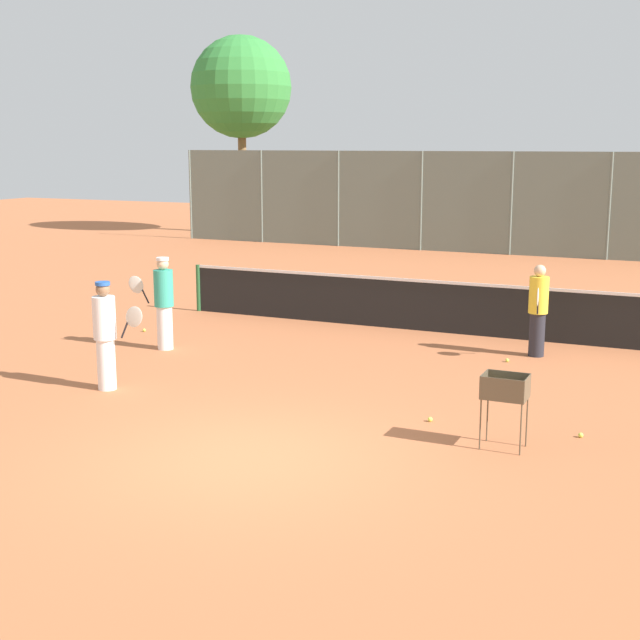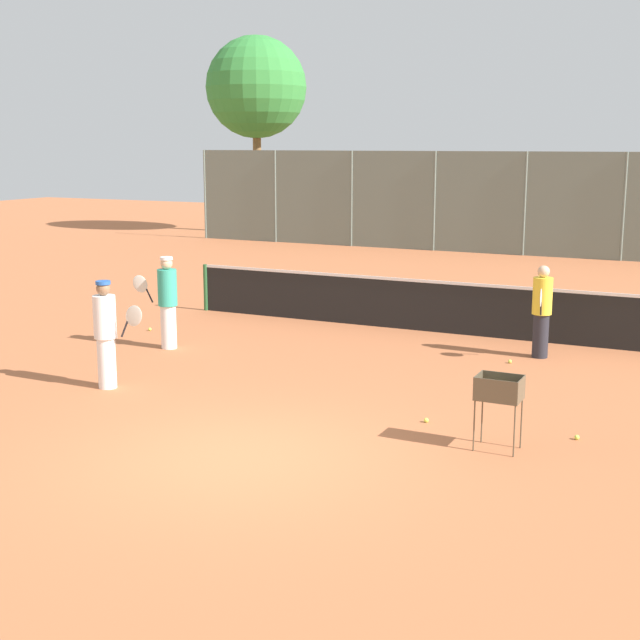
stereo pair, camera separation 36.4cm
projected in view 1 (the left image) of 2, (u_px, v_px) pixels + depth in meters
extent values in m
plane|color=#B7663D|center=(247.00, 458.00, 10.96)|extent=(80.00, 80.00, 0.00)
cylinder|color=#26592D|center=(198.00, 288.00, 20.48)|extent=(0.10, 0.10, 1.07)
cube|color=black|center=(442.00, 308.00, 18.13)|extent=(11.61, 0.01, 1.01)
cube|color=white|center=(442.00, 282.00, 18.03)|extent=(11.61, 0.02, 0.06)
cylinder|color=slate|center=(191.00, 195.00, 35.77)|extent=(0.08, 0.08, 3.53)
cylinder|color=slate|center=(262.00, 197.00, 34.46)|extent=(0.08, 0.08, 3.53)
cylinder|color=slate|center=(338.00, 199.00, 33.15)|extent=(0.08, 0.08, 3.53)
cylinder|color=slate|center=(421.00, 201.00, 31.83)|extent=(0.08, 0.08, 3.53)
cylinder|color=slate|center=(511.00, 204.00, 30.52)|extent=(0.08, 0.08, 3.53)
cylinder|color=slate|center=(609.00, 206.00, 29.20)|extent=(0.08, 0.08, 3.53)
cube|color=slate|center=(559.00, 205.00, 29.86)|extent=(29.11, 0.01, 3.53)
cylinder|color=brown|center=(243.00, 176.00, 37.86)|extent=(0.35, 0.35, 4.83)
sphere|color=#338438|center=(241.00, 87.00, 37.14)|extent=(4.22, 4.22, 4.22)
cylinder|color=#26262D|center=(537.00, 335.00, 16.15)|extent=(0.28, 0.28, 0.80)
cylinder|color=yellow|center=(539.00, 295.00, 16.01)|extent=(0.35, 0.35, 0.66)
sphere|color=#DBB28C|center=(540.00, 271.00, 15.92)|extent=(0.22, 0.22, 0.22)
cylinder|color=black|center=(538.00, 307.00, 15.70)|extent=(0.05, 0.15, 0.27)
ellipsoid|color=silver|center=(538.00, 297.00, 15.49)|extent=(0.09, 0.40, 0.43)
cylinder|color=white|center=(165.00, 328.00, 16.69)|extent=(0.29, 0.29, 0.82)
cylinder|color=teal|center=(164.00, 288.00, 16.55)|extent=(0.36, 0.36, 0.68)
sphere|color=#DBB28C|center=(163.00, 264.00, 16.46)|extent=(0.22, 0.22, 0.22)
cylinder|color=white|center=(162.00, 259.00, 16.44)|extent=(0.23, 0.23, 0.06)
cylinder|color=black|center=(146.00, 297.00, 16.64)|extent=(0.15, 0.06, 0.27)
ellipsoid|color=silver|center=(136.00, 285.00, 16.63)|extent=(0.39, 0.12, 0.43)
cylinder|color=white|center=(106.00, 364.00, 13.96)|extent=(0.29, 0.29, 0.81)
cylinder|color=white|center=(104.00, 318.00, 13.82)|extent=(0.35, 0.35, 0.67)
sphere|color=#8C6647|center=(103.00, 289.00, 13.73)|extent=(0.22, 0.22, 0.22)
cylinder|color=#2659B2|center=(102.00, 283.00, 13.71)|extent=(0.23, 0.23, 0.05)
cylinder|color=black|center=(125.00, 330.00, 13.73)|extent=(0.15, 0.04, 0.27)
ellipsoid|color=silver|center=(134.00, 317.00, 13.63)|extent=(0.40, 0.06, 0.43)
cylinder|color=brown|center=(480.00, 424.00, 11.22)|extent=(0.02, 0.02, 0.66)
cylinder|color=brown|center=(521.00, 430.00, 11.01)|extent=(0.02, 0.02, 0.66)
cylinder|color=brown|center=(487.00, 417.00, 11.54)|extent=(0.02, 0.02, 0.66)
cylinder|color=brown|center=(527.00, 422.00, 11.33)|extent=(0.02, 0.02, 0.66)
cube|color=brown|center=(505.00, 397.00, 11.21)|extent=(0.55, 0.40, 0.01)
cube|color=brown|center=(502.00, 390.00, 11.00)|extent=(0.55, 0.01, 0.30)
cube|color=brown|center=(509.00, 383.00, 11.36)|extent=(0.55, 0.01, 0.30)
cube|color=brown|center=(484.00, 384.00, 11.29)|extent=(0.01, 0.40, 0.30)
cube|color=brown|center=(527.00, 389.00, 11.07)|extent=(0.01, 0.40, 0.30)
sphere|color=#D1E54C|center=(506.00, 393.00, 11.08)|extent=(0.07, 0.07, 0.07)
sphere|color=#D1E54C|center=(508.00, 392.00, 11.14)|extent=(0.07, 0.07, 0.07)
sphere|color=#D1E54C|center=(494.00, 396.00, 11.13)|extent=(0.07, 0.07, 0.07)
sphere|color=#D1E54C|center=(504.00, 396.00, 11.11)|extent=(0.07, 0.07, 0.07)
sphere|color=#D1E54C|center=(498.00, 387.00, 11.33)|extent=(0.07, 0.07, 0.07)
sphere|color=#D1E54C|center=(490.00, 391.00, 11.17)|extent=(0.07, 0.07, 0.07)
sphere|color=#D1E54C|center=(521.00, 392.00, 11.10)|extent=(0.07, 0.07, 0.07)
sphere|color=#D1E54C|center=(511.00, 392.00, 11.12)|extent=(0.07, 0.07, 0.07)
sphere|color=#D1E54C|center=(509.00, 393.00, 11.26)|extent=(0.07, 0.07, 0.07)
sphere|color=#D1E54C|center=(507.00, 360.00, 15.76)|extent=(0.07, 0.07, 0.07)
sphere|color=#D1E54C|center=(581.00, 435.00, 11.73)|extent=(0.07, 0.07, 0.07)
sphere|color=#D1E54C|center=(430.00, 419.00, 12.40)|extent=(0.07, 0.07, 0.07)
sphere|color=#D1E54C|center=(144.00, 330.00, 18.29)|extent=(0.07, 0.07, 0.07)
cube|color=#33383D|center=(639.00, 215.00, 32.08)|extent=(2.20, 1.50, 0.70)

